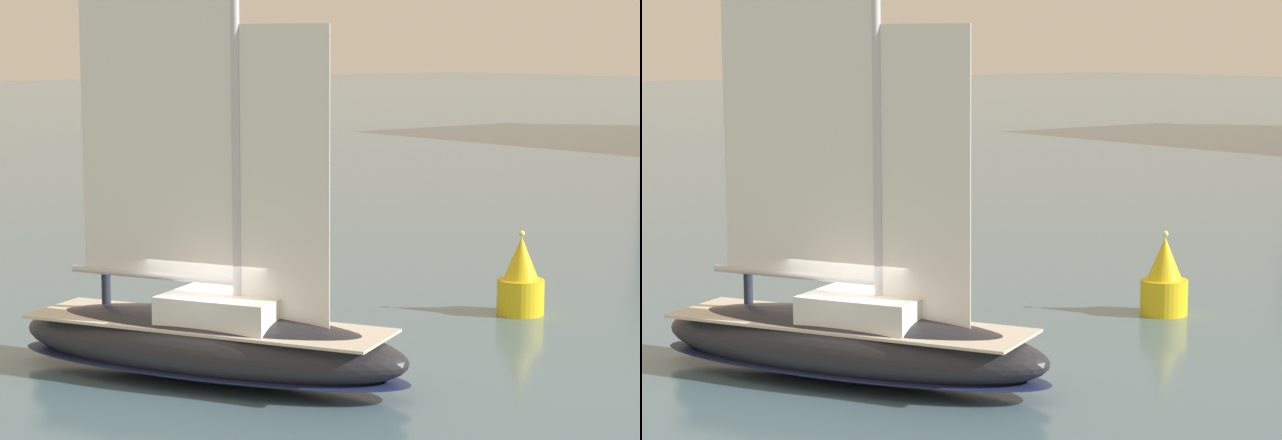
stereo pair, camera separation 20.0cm
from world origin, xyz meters
The scene contains 3 objects.
ground_plane centered at (0.00, 0.00, 0.00)m, with size 400.00×400.00×0.00m, color slate.
sailboat_main centered at (0.01, 0.01, 1.01)m, with size 9.22×6.59×12.53m.
channel_buoy centered at (-0.44, 10.00, 0.89)m, with size 1.24×1.24×2.22m.
Camera 2 is at (21.89, -13.64, 7.07)m, focal length 70.00 mm.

